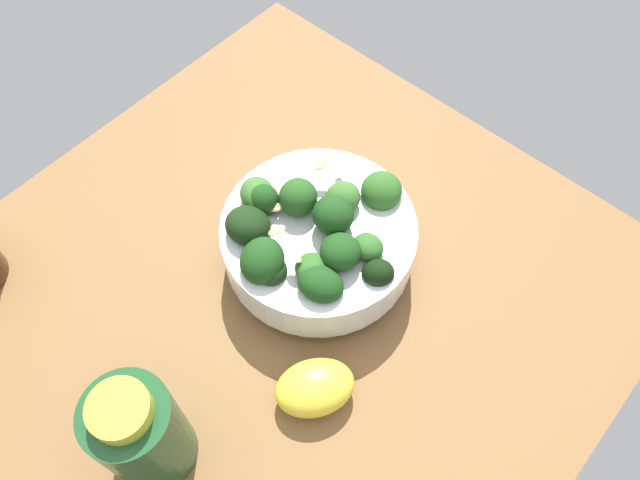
# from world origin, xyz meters

# --- Properties ---
(ground_plane) EXTENTS (0.65, 0.65, 0.03)m
(ground_plane) POSITION_xyz_m (0.00, 0.00, -0.02)
(ground_plane) COLOR brown
(bowl_of_broccoli) EXTENTS (0.20, 0.20, 0.11)m
(bowl_of_broccoli) POSITION_xyz_m (-0.00, -0.05, 0.05)
(bowl_of_broccoli) COLOR white
(bowl_of_broccoli) RESTS_ON ground_plane
(lemon_wedge) EXTENTS (0.09, 0.09, 0.04)m
(lemon_wedge) POSITION_xyz_m (-0.10, 0.06, 0.02)
(lemon_wedge) COLOR yellow
(lemon_wedge) RESTS_ON ground_plane
(bottle_tall) EXTENTS (0.07, 0.07, 0.14)m
(bottle_tall) POSITION_xyz_m (-0.03, 0.20, 0.07)
(bottle_tall) COLOR #194723
(bottle_tall) RESTS_ON ground_plane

